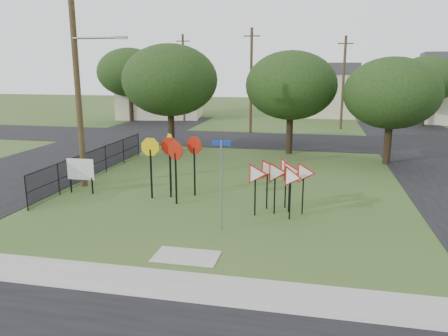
{
  "coord_description": "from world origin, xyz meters",
  "views": [
    {
      "loc": [
        3.75,
        -14.39,
        5.72
      ],
      "look_at": [
        0.05,
        3.0,
        1.6
      ],
      "focal_mm": 35.0,
      "sensor_mm": 36.0,
      "label": 1
    }
  ],
  "objects_px": {
    "info_board": "(81,171)",
    "street_name_sign": "(221,180)",
    "yield_sign_cluster": "(281,174)",
    "stop_sign_cluster": "(172,153)"
  },
  "relations": [
    {
      "from": "info_board",
      "to": "street_name_sign",
      "type": "bearing_deg",
      "value": -23.84
    },
    {
      "from": "street_name_sign",
      "to": "yield_sign_cluster",
      "type": "height_order",
      "value": "street_name_sign"
    },
    {
      "from": "street_name_sign",
      "to": "yield_sign_cluster",
      "type": "distance_m",
      "value": 3.02
    },
    {
      "from": "street_name_sign",
      "to": "stop_sign_cluster",
      "type": "bearing_deg",
      "value": 130.18
    },
    {
      "from": "street_name_sign",
      "to": "info_board",
      "type": "relative_size",
      "value": 2.0
    },
    {
      "from": "street_name_sign",
      "to": "info_board",
      "type": "height_order",
      "value": "street_name_sign"
    },
    {
      "from": "street_name_sign",
      "to": "yield_sign_cluster",
      "type": "xyz_separation_m",
      "value": [
        1.9,
        2.33,
        -0.25
      ]
    },
    {
      "from": "stop_sign_cluster",
      "to": "yield_sign_cluster",
      "type": "distance_m",
      "value": 5.09
    },
    {
      "from": "stop_sign_cluster",
      "to": "info_board",
      "type": "xyz_separation_m",
      "value": [
        -4.33,
        -0.32,
        -0.93
      ]
    },
    {
      "from": "stop_sign_cluster",
      "to": "info_board",
      "type": "bearing_deg",
      "value": -175.73
    }
  ]
}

